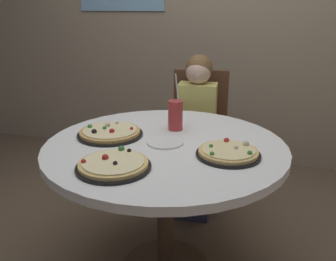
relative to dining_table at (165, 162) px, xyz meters
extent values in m
cylinder|color=white|center=(0.00, 0.00, 0.08)|extent=(1.19, 1.19, 0.04)
cylinder|color=#4C3826|center=(0.00, 0.00, -0.28)|extent=(0.09, 0.09, 0.69)
cube|color=brown|center=(0.00, 0.80, -0.22)|extent=(0.43, 0.43, 0.04)
cube|color=brown|center=(-0.02, 0.98, 0.04)|extent=(0.40, 0.08, 0.52)
cylinder|color=brown|center=(-0.15, 0.62, -0.44)|extent=(0.04, 0.04, 0.41)
cylinder|color=brown|center=(0.18, 0.65, -0.44)|extent=(0.04, 0.04, 0.41)
cylinder|color=brown|center=(-0.18, 0.96, -0.44)|extent=(0.04, 0.04, 0.41)
cylinder|color=brown|center=(0.15, 0.99, -0.44)|extent=(0.04, 0.04, 0.41)
cube|color=#3F4766|center=(0.01, 0.65, -0.42)|extent=(0.27, 0.34, 0.45)
cube|color=#D8CC66|center=(0.00, 0.78, 0.02)|extent=(0.27, 0.18, 0.44)
sphere|color=beige|center=(0.00, 0.78, 0.32)|extent=(0.17, 0.17, 0.17)
sphere|color=brown|center=(0.00, 0.80, 0.34)|extent=(0.18, 0.18, 0.18)
cylinder|color=black|center=(0.32, -0.07, 0.11)|extent=(0.29, 0.29, 0.01)
cylinder|color=#D8B266|center=(0.32, -0.07, 0.12)|extent=(0.27, 0.27, 0.02)
cylinder|color=beige|center=(0.32, -0.07, 0.13)|extent=(0.24, 0.24, 0.01)
sphere|color=beige|center=(0.35, -0.06, 0.14)|extent=(0.02, 0.02, 0.02)
sphere|color=#387F33|center=(0.26, -0.16, 0.14)|extent=(0.02, 0.02, 0.02)
sphere|color=#387F33|center=(0.30, 0.03, 0.14)|extent=(0.02, 0.02, 0.02)
sphere|color=#B2231E|center=(0.29, 0.02, 0.14)|extent=(0.03, 0.03, 0.03)
sphere|color=beige|center=(0.39, 0.00, 0.14)|extent=(0.03, 0.03, 0.03)
sphere|color=#387F33|center=(0.41, -0.10, 0.14)|extent=(0.02, 0.02, 0.02)
sphere|color=#387F33|center=(0.24, -0.07, 0.14)|extent=(0.02, 0.02, 0.02)
cylinder|color=black|center=(-0.31, 0.03, 0.11)|extent=(0.34, 0.34, 0.01)
cylinder|color=tan|center=(-0.31, 0.03, 0.12)|extent=(0.31, 0.31, 0.02)
cylinder|color=beige|center=(-0.31, 0.03, 0.13)|extent=(0.28, 0.28, 0.01)
sphere|color=#B2231E|center=(-0.28, -0.01, 0.14)|extent=(0.03, 0.03, 0.03)
sphere|color=black|center=(-0.36, -0.04, 0.14)|extent=(0.03, 0.03, 0.03)
sphere|color=#387F33|center=(-0.34, 0.03, 0.14)|extent=(0.02, 0.02, 0.02)
sphere|color=#B2231E|center=(-0.20, 0.06, 0.14)|extent=(0.02, 0.02, 0.02)
sphere|color=beige|center=(-0.31, 0.13, 0.14)|extent=(0.02, 0.02, 0.02)
sphere|color=beige|center=(-0.34, 0.08, 0.14)|extent=(0.03, 0.03, 0.03)
sphere|color=#387F33|center=(-0.34, 0.07, 0.14)|extent=(0.02, 0.02, 0.02)
sphere|color=#387F33|center=(-0.42, 0.03, 0.14)|extent=(0.02, 0.02, 0.02)
cylinder|color=black|center=(-0.13, -0.33, 0.11)|extent=(0.32, 0.32, 0.01)
cylinder|color=#D8B266|center=(-0.13, -0.33, 0.12)|extent=(0.29, 0.29, 0.02)
cylinder|color=beige|center=(-0.13, -0.33, 0.13)|extent=(0.26, 0.26, 0.01)
sphere|color=#387F33|center=(-0.14, -0.21, 0.14)|extent=(0.03, 0.03, 0.03)
sphere|color=#B2231E|center=(-0.24, -0.38, 0.14)|extent=(0.02, 0.02, 0.02)
sphere|color=black|center=(-0.10, -0.36, 0.14)|extent=(0.02, 0.02, 0.02)
sphere|color=black|center=(-0.10, -0.22, 0.14)|extent=(0.02, 0.02, 0.02)
sphere|color=#B2231E|center=(-0.17, -0.32, 0.14)|extent=(0.03, 0.03, 0.03)
cylinder|color=#B73333|center=(-0.01, 0.22, 0.18)|extent=(0.08, 0.08, 0.16)
cylinder|color=white|center=(0.01, 0.22, 0.30)|extent=(0.03, 0.03, 0.22)
cylinder|color=white|center=(0.00, 0.00, 0.11)|extent=(0.18, 0.18, 0.01)
camera|label=1|loc=(0.47, -1.58, 0.74)|focal=38.56mm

